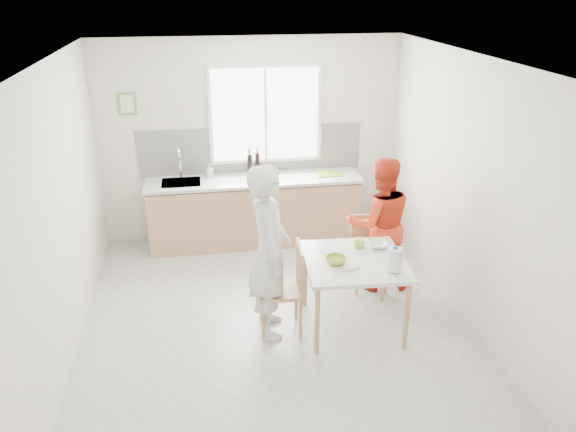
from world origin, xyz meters
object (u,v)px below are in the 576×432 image
at_px(chair_far, 368,248).
at_px(dining_table, 354,267).
at_px(wine_bottle_a, 250,166).
at_px(bowl_green, 336,260).
at_px(person_white, 269,252).
at_px(bowl_white, 378,245).
at_px(person_red, 380,224).
at_px(wine_bottle_b, 257,163).
at_px(chair_left, 287,285).
at_px(milk_jug, 395,259).

bearing_deg(chair_far, dining_table, -113.25).
bearing_deg(wine_bottle_a, bowl_green, -74.45).
xyz_separation_m(person_white, bowl_white, (1.17, 0.18, -0.10)).
height_order(chair_far, person_white, person_white).
xyz_separation_m(person_red, bowl_green, (-0.70, -0.80, 0.01)).
height_order(person_red, wine_bottle_b, person_red).
bearing_deg(chair_left, person_red, 124.65).
height_order(chair_far, person_red, person_red).
distance_m(bowl_white, wine_bottle_a, 2.30).
bearing_deg(person_white, milk_jug, -103.36).
height_order(dining_table, wine_bottle_b, wine_bottle_b).
height_order(chair_left, chair_far, chair_left).
height_order(milk_jug, wine_bottle_b, wine_bottle_b).
distance_m(person_white, bowl_green, 0.66).
distance_m(chair_far, bowl_white, 0.65).
xyz_separation_m(chair_far, wine_bottle_b, (-1.11, 1.54, 0.60)).
height_order(person_white, wine_bottle_a, person_white).
bearing_deg(wine_bottle_b, dining_table, -72.99).
relative_size(bowl_white, wine_bottle_a, 0.63).
bearing_deg(milk_jug, chair_far, 88.63).
height_order(person_red, bowl_green, person_red).
relative_size(wine_bottle_a, wine_bottle_b, 1.07).
bearing_deg(person_white, dining_table, -90.00).
relative_size(chair_left, wine_bottle_a, 2.94).
bearing_deg(person_red, wine_bottle_b, -49.10).
distance_m(person_red, wine_bottle_a, 1.99).
xyz_separation_m(chair_left, wine_bottle_b, (-0.04, 2.30, 0.55)).
xyz_separation_m(dining_table, bowl_white, (0.31, 0.23, 0.10)).
bearing_deg(wine_bottle_a, wine_bottle_b, 47.87).
height_order(chair_left, person_red, person_red).
bearing_deg(dining_table, wine_bottle_b, 107.01).
bearing_deg(chair_left, chair_far, 128.37).
relative_size(dining_table, chair_far, 1.23).
bearing_deg(wine_bottle_a, milk_jug, -65.63).
relative_size(dining_table, milk_jug, 4.23).
relative_size(chair_left, wine_bottle_b, 3.14).
bearing_deg(person_red, bowl_white, 73.52).
distance_m(wine_bottle_a, wine_bottle_b, 0.17).
xyz_separation_m(milk_jug, wine_bottle_a, (-1.14, 2.51, 0.18)).
relative_size(chair_far, wine_bottle_a, 2.66).
bearing_deg(bowl_white, milk_jug, -90.66).
bearing_deg(bowl_white, person_red, 70.29).
height_order(dining_table, wine_bottle_a, wine_bottle_a).
height_order(milk_jug, wine_bottle_a, wine_bottle_a).
xyz_separation_m(person_red, milk_jug, (-0.19, -1.06, 0.11)).
bearing_deg(bowl_green, person_white, 172.40).
height_order(dining_table, person_red, person_red).
relative_size(milk_jug, wine_bottle_b, 0.83).
distance_m(chair_far, bowl_green, 1.08).
bearing_deg(person_red, person_white, 30.91).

